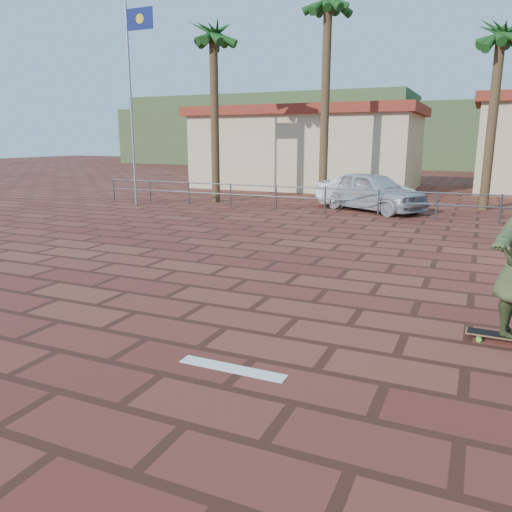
% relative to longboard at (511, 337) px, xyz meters
% --- Properties ---
extents(ground, '(120.00, 120.00, 0.00)m').
position_rel_longboard_xyz_m(ground, '(-3.88, -1.06, -0.09)').
color(ground, brown).
rests_on(ground, ground).
extents(paint_stripe, '(1.40, 0.22, 0.01)m').
position_rel_longboard_xyz_m(paint_stripe, '(-3.18, -2.26, -0.09)').
color(paint_stripe, white).
rests_on(paint_stripe, ground).
extents(guardrail, '(24.06, 0.06, 1.00)m').
position_rel_longboard_xyz_m(guardrail, '(-3.88, 10.94, 0.59)').
color(guardrail, '#47494F').
rests_on(guardrail, ground).
extents(flagpole, '(1.30, 0.10, 8.00)m').
position_rel_longboard_xyz_m(flagpole, '(-13.76, 9.94, 4.54)').
color(flagpole, gray).
rests_on(flagpole, ground).
extents(palm_far_left, '(2.40, 2.40, 8.25)m').
position_rel_longboard_xyz_m(palm_far_left, '(-11.38, 12.44, 6.74)').
color(palm_far_left, brown).
rests_on(palm_far_left, ground).
extents(palm_left, '(2.40, 2.40, 9.45)m').
position_rel_longboard_xyz_m(palm_left, '(-6.88, 13.94, 7.86)').
color(palm_left, brown).
rests_on(palm_left, ground).
extents(palm_center, '(2.40, 2.40, 7.75)m').
position_rel_longboard_xyz_m(palm_center, '(-0.38, 14.44, 6.27)').
color(palm_center, brown).
rests_on(palm_center, ground).
extents(building_west, '(12.60, 7.60, 4.50)m').
position_rel_longboard_xyz_m(building_west, '(-9.88, 20.94, 2.19)').
color(building_west, beige).
rests_on(building_west, ground).
extents(hill_front, '(70.00, 18.00, 6.00)m').
position_rel_longboard_xyz_m(hill_front, '(-3.88, 48.94, 2.91)').
color(hill_front, '#384C28').
rests_on(hill_front, ground).
extents(hill_back, '(35.00, 14.00, 8.00)m').
position_rel_longboard_xyz_m(hill_back, '(-25.88, 54.94, 3.91)').
color(hill_back, '#384C28').
rests_on(hill_back, ground).
extents(longboard, '(1.18, 0.29, 0.12)m').
position_rel_longboard_xyz_m(longboard, '(0.00, 0.00, 0.00)').
color(longboard, olive).
rests_on(longboard, ground).
extents(car_silver, '(4.80, 3.74, 1.53)m').
position_rel_longboard_xyz_m(car_silver, '(-4.44, 12.41, 0.67)').
color(car_silver, '#B4B6BC').
rests_on(car_silver, ground).
extents(car_white, '(4.26, 2.90, 1.33)m').
position_rel_longboard_xyz_m(car_white, '(-4.88, 13.46, 0.57)').
color(car_white, silver).
rests_on(car_white, ground).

